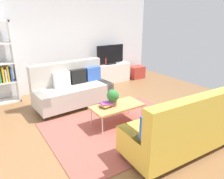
# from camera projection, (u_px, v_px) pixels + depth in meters

# --- Properties ---
(ground_plane) EXTENTS (7.68, 7.68, 0.00)m
(ground_plane) POSITION_uv_depth(u_px,v_px,m) (110.00, 122.00, 4.65)
(ground_plane) COLOR brown
(wall_far) EXTENTS (6.40, 0.12, 2.90)m
(wall_far) POSITION_uv_depth(u_px,v_px,m) (60.00, 42.00, 6.37)
(wall_far) COLOR silver
(wall_far) RESTS_ON ground_plane
(area_rug) EXTENTS (2.90, 2.20, 0.01)m
(area_rug) POSITION_uv_depth(u_px,v_px,m) (120.00, 127.00, 4.41)
(area_rug) COLOR #9E4C42
(area_rug) RESTS_ON ground_plane
(couch_beige) EXTENTS (1.95, 0.95, 1.10)m
(couch_beige) POSITION_uv_depth(u_px,v_px,m) (73.00, 89.00, 5.37)
(couch_beige) COLOR #B2ADA3
(couch_beige) RESTS_ON ground_plane
(couch_green) EXTENTS (1.94, 0.93, 1.10)m
(couch_green) POSITION_uv_depth(u_px,v_px,m) (180.00, 130.00, 3.47)
(couch_green) COLOR gold
(couch_green) RESTS_ON ground_plane
(coffee_table) EXTENTS (1.10, 0.56, 0.42)m
(coffee_table) POSITION_uv_depth(u_px,v_px,m) (117.00, 106.00, 4.46)
(coffee_table) COLOR #B7844C
(coffee_table) RESTS_ON ground_plane
(tv_console) EXTENTS (1.40, 0.44, 0.64)m
(tv_console) POSITION_uv_depth(u_px,v_px,m) (110.00, 73.00, 7.29)
(tv_console) COLOR silver
(tv_console) RESTS_ON ground_plane
(tv) EXTENTS (1.00, 0.20, 0.64)m
(tv) POSITION_uv_depth(u_px,v_px,m) (110.00, 55.00, 7.07)
(tv) COLOR black
(tv) RESTS_ON tv_console
(storage_trunk) EXTENTS (0.52, 0.40, 0.44)m
(storage_trunk) POSITION_uv_depth(u_px,v_px,m) (137.00, 72.00, 7.81)
(storage_trunk) COLOR #B2382D
(storage_trunk) RESTS_ON ground_plane
(potted_plant) EXTENTS (0.26, 0.26, 0.35)m
(potted_plant) POSITION_uv_depth(u_px,v_px,m) (113.00, 97.00, 4.38)
(potted_plant) COLOR brown
(potted_plant) RESTS_ON coffee_table
(table_book_0) EXTENTS (0.27, 0.22, 0.03)m
(table_book_0) POSITION_uv_depth(u_px,v_px,m) (107.00, 106.00, 4.38)
(table_book_0) COLOR #262626
(table_book_0) RESTS_ON coffee_table
(table_book_1) EXTENTS (0.26, 0.21, 0.03)m
(table_book_1) POSITION_uv_depth(u_px,v_px,m) (107.00, 105.00, 4.37)
(table_book_1) COLOR gold
(table_book_1) RESTS_ON table_book_0
(table_book_2) EXTENTS (0.27, 0.23, 0.03)m
(table_book_2) POSITION_uv_depth(u_px,v_px,m) (107.00, 103.00, 4.36)
(table_book_2) COLOR purple
(table_book_2) RESTS_ON table_book_1
(vase_0) EXTENTS (0.14, 0.14, 0.18)m
(vase_0) POSITION_uv_depth(u_px,v_px,m) (94.00, 63.00, 6.90)
(vase_0) COLOR #B24C4C
(vase_0) RESTS_ON tv_console
(vase_1) EXTENTS (0.13, 0.13, 0.18)m
(vase_1) POSITION_uv_depth(u_px,v_px,m) (99.00, 62.00, 7.00)
(vase_1) COLOR #B24C4C
(vase_1) RESTS_ON tv_console
(bottle_0) EXTENTS (0.04, 0.04, 0.22)m
(bottle_0) POSITION_uv_depth(u_px,v_px,m) (106.00, 62.00, 7.02)
(bottle_0) COLOR red
(bottle_0) RESTS_ON tv_console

